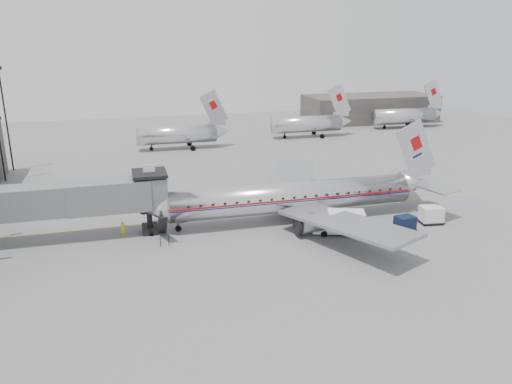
# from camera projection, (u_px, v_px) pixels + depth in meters

# --- Properties ---
(ground) EXTENTS (160.00, 160.00, 0.00)m
(ground) POSITION_uv_depth(u_px,v_px,m) (246.00, 236.00, 50.74)
(ground) COLOR slate
(ground) RESTS_ON ground
(hangar) EXTENTS (30.00, 12.00, 6.00)m
(hangar) POSITION_uv_depth(u_px,v_px,m) (370.00, 108.00, 116.28)
(hangar) COLOR #393734
(hangar) RESTS_ON ground
(apron_line) EXTENTS (60.00, 0.15, 0.01)m
(apron_line) POSITION_uv_depth(u_px,v_px,m) (258.00, 213.00, 57.00)
(apron_line) COLOR gold
(apron_line) RESTS_ON ground
(jet_bridge) EXTENTS (21.00, 6.20, 7.10)m
(jet_bridge) POSITION_uv_depth(u_px,v_px,m) (71.00, 200.00, 48.65)
(jet_bridge) COLOR #585A5C
(jet_bridge) RESTS_ON ground
(distant_aircraft_near) EXTENTS (16.39, 3.20, 10.26)m
(distant_aircraft_near) POSITION_uv_depth(u_px,v_px,m) (178.00, 134.00, 88.05)
(distant_aircraft_near) COLOR silver
(distant_aircraft_near) RESTS_ON ground
(distant_aircraft_mid) EXTENTS (16.39, 3.20, 10.26)m
(distant_aircraft_mid) POSITION_uv_depth(u_px,v_px,m) (308.00, 123.00, 98.27)
(distant_aircraft_mid) COLOR silver
(distant_aircraft_mid) RESTS_ON ground
(distant_aircraft_far) EXTENTS (16.39, 3.20, 10.26)m
(distant_aircraft_far) POSITION_uv_depth(u_px,v_px,m) (405.00, 115.00, 107.98)
(distant_aircraft_far) COLOR silver
(distant_aircraft_far) RESTS_ON ground
(airliner) EXTENTS (33.49, 31.06, 10.60)m
(airliner) POSITION_uv_depth(u_px,v_px,m) (298.00, 197.00, 54.36)
(airliner) COLOR silver
(airliner) RESTS_ON ground
(service_van) EXTENTS (5.55, 3.56, 2.44)m
(service_van) POSITION_uv_depth(u_px,v_px,m) (339.00, 222.00, 50.88)
(service_van) COLOR white
(service_van) RESTS_ON ground
(baggage_cart_navy) EXTENTS (2.25, 1.85, 1.60)m
(baggage_cart_navy) POSITION_uv_depth(u_px,v_px,m) (405.00, 223.00, 51.79)
(baggage_cart_navy) COLOR black
(baggage_cart_navy) RESTS_ON ground
(baggage_cart_white) EXTENTS (2.61, 2.12, 1.88)m
(baggage_cart_white) POSITION_uv_depth(u_px,v_px,m) (431.00, 214.00, 53.83)
(baggage_cart_white) COLOR white
(baggage_cart_white) RESTS_ON ground
(ramp_worker) EXTENTS (0.60, 0.40, 1.60)m
(ramp_worker) POSITION_uv_depth(u_px,v_px,m) (123.00, 229.00, 50.23)
(ramp_worker) COLOR #B8B915
(ramp_worker) RESTS_ON ground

